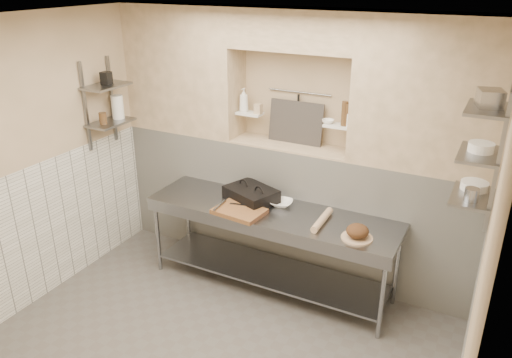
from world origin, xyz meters
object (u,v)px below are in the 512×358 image
Objects in this scene: bread_loaf at (358,231)px; cutting_board at (239,211)px; jug_left at (118,107)px; mixing_bowl at (281,203)px; prep_table at (270,233)px; bowl_alcove at (328,121)px; panini_press at (251,195)px; bottle_soap at (244,100)px; rolling_pin at (322,220)px.

cutting_board is at bearing -177.73° from bread_loaf.
bread_loaf is 2.91m from jug_left.
cutting_board is at bearing -130.41° from mixing_bowl.
prep_table is 1.28m from bowl_alcove.
cutting_board is 1.26m from bowl_alcove.
bottle_soap is at bearing 147.20° from panini_press.
prep_table is 11.44× the size of mixing_bowl.
rolling_pin is at bearing 12.59° from cutting_board.
jug_left reaches higher than bread_loaf.
bread_loaf is (0.93, -0.14, 0.34)m from prep_table.
mixing_bowl is 2.09m from jug_left.
rolling_pin is 3.74× the size of bowl_alcove.
panini_press reaches higher than rolling_pin.
prep_table is 0.42m from cutting_board.
jug_left is at bearing 179.73° from rolling_pin.
jug_left is (-2.81, 0.14, 0.76)m from bread_loaf.
jug_left is (-1.62, 0.19, 0.82)m from cutting_board.
bowl_alcove reaches higher than mixing_bowl.
jug_left reaches higher than panini_press.
prep_table is 2.17m from jug_left.
bread_loaf is 1.67× the size of bowl_alcove.
bowl_alcove is at bearing 129.24° from bread_loaf.
bottle_soap is at bearing 153.57° from rolling_pin.
bottle_soap is at bearing 23.82° from jug_left.
cutting_board is at bearing -63.02° from panini_press.
jug_left is (-1.59, -0.12, 0.77)m from panini_press.
prep_table is at bearing 171.23° from bread_loaf.
bottle_soap is 1.39m from jug_left.
jug_left is (-2.23, -0.56, 0.01)m from bowl_alcove.
bread_loaf is (1.19, 0.05, 0.06)m from cutting_board.
prep_table is 5.71× the size of rolling_pin.
mixing_bowl is 0.50× the size of rolling_pin.
cutting_board is 1.06× the size of rolling_pin.
panini_press is at bearing 4.40° from jug_left.
panini_press is 0.32m from cutting_board.
cutting_board is at bearing -65.07° from bottle_soap.
bottle_soap is at bearing 137.00° from prep_table.
bread_loaf is at bearing -8.77° from prep_table.
bowl_alcove is at bearing 108.64° from rolling_pin.
bottle_soap reaches higher than rolling_pin.
rolling_pin is 1.78× the size of bottle_soap.
prep_table is 1.45m from bottle_soap.
bowl_alcove reaches higher than bread_loaf.
bottle_soap is (-1.15, 0.57, 0.91)m from rolling_pin.
bottle_soap reaches higher than panini_press.
mixing_bowl is at bearing 161.14° from bread_loaf.
rolling_pin is at bearing -0.27° from jug_left.
cutting_board is 0.46m from mixing_bowl.
bread_loaf is (1.22, -0.27, 0.01)m from panini_press.
rolling_pin is at bearing -18.71° from mixing_bowl.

